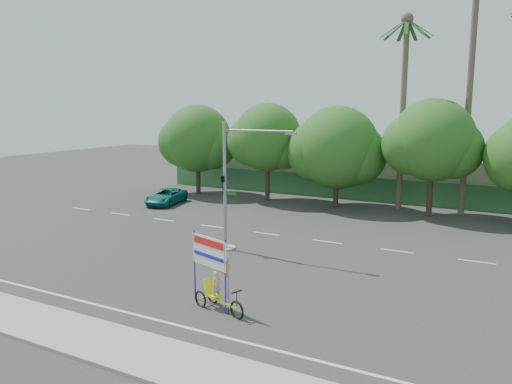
% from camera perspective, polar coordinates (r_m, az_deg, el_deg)
% --- Properties ---
extents(ground, '(120.00, 120.00, 0.00)m').
position_cam_1_polar(ground, '(23.36, -3.43, -9.71)').
color(ground, '#33302D').
rests_on(ground, ground).
extents(sidewalk_near, '(50.00, 2.40, 0.12)m').
position_cam_1_polar(sidewalk_near, '(17.90, -16.64, -16.23)').
color(sidewalk_near, gray).
rests_on(sidewalk_near, ground).
extents(fence, '(38.00, 0.08, 2.00)m').
position_cam_1_polar(fence, '(42.41, 11.95, 0.36)').
color(fence, '#336B3D').
rests_on(fence, ground).
extents(building_left, '(12.00, 8.00, 4.00)m').
position_cam_1_polar(building_left, '(50.00, 2.40, 3.13)').
color(building_left, '#BDAD96').
rests_on(building_left, ground).
extents(building_right, '(14.00, 8.00, 3.60)m').
position_cam_1_polar(building_right, '(45.27, 23.38, 1.37)').
color(building_right, '#BDAD96').
rests_on(building_right, ground).
extents(tree_far_left, '(7.14, 6.00, 7.96)m').
position_cam_1_polar(tree_far_left, '(44.90, -6.76, 5.85)').
color(tree_far_left, '#473828').
rests_on(tree_far_left, ground).
extents(tree_left, '(6.66, 5.60, 8.07)m').
position_cam_1_polar(tree_left, '(41.28, 1.28, 5.99)').
color(tree_left, '#473828').
rests_on(tree_left, ground).
extents(tree_center, '(7.62, 6.40, 7.85)m').
position_cam_1_polar(tree_center, '(38.99, 9.18, 4.77)').
color(tree_center, '#473828').
rests_on(tree_center, ground).
extents(tree_right, '(6.90, 5.80, 8.36)m').
position_cam_1_polar(tree_right, '(37.25, 19.49, 5.30)').
color(tree_right, '#473828').
rests_on(tree_right, ground).
extents(palm_tall, '(3.73, 3.79, 17.45)m').
position_cam_1_polar(palm_tall, '(38.49, 23.38, 12.99)').
color(palm_tall, '#70604C').
rests_on(palm_tall, ground).
extents(palm_short, '(3.73, 3.79, 14.45)m').
position_cam_1_polar(palm_short, '(39.09, 16.53, 10.96)').
color(palm_short, '#70604C').
rests_on(palm_short, ground).
extents(traffic_signal, '(4.72, 1.10, 7.00)m').
position_cam_1_polar(traffic_signal, '(27.01, -3.04, -0.61)').
color(traffic_signal, gray).
rests_on(traffic_signal, ground).
extents(trike_billboard, '(2.87, 1.25, 2.95)m').
position_cam_1_polar(trike_billboard, '(19.65, -4.80, -9.88)').
color(trike_billboard, black).
rests_on(trike_billboard, ground).
extents(pickup_truck, '(2.88, 4.77, 1.24)m').
position_cam_1_polar(pickup_truck, '(40.74, -10.23, -0.51)').
color(pickup_truck, '#0F6E69').
rests_on(pickup_truck, ground).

